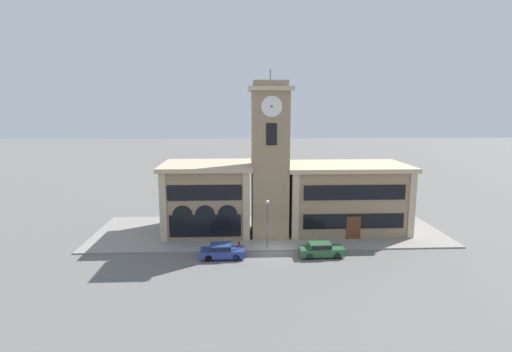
{
  "coord_description": "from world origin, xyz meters",
  "views": [
    {
      "loc": [
        -3.39,
        -37.03,
        13.77
      ],
      "look_at": [
        -1.56,
        3.14,
        6.97
      ],
      "focal_mm": 28.0,
      "sensor_mm": 36.0,
      "label": 1
    }
  ],
  "objects_px": {
    "parked_car_mid": "(321,249)",
    "fire_hydrant": "(239,245)",
    "street_lamp": "(267,216)",
    "parked_car_near": "(222,251)"
  },
  "relations": [
    {
      "from": "parked_car_mid",
      "to": "fire_hydrant",
      "type": "distance_m",
      "value": 7.89
    },
    {
      "from": "parked_car_mid",
      "to": "street_lamp",
      "type": "bearing_deg",
      "value": 156.12
    },
    {
      "from": "parked_car_mid",
      "to": "street_lamp",
      "type": "height_order",
      "value": "street_lamp"
    },
    {
      "from": "parked_car_near",
      "to": "street_lamp",
      "type": "relative_size",
      "value": 0.84
    },
    {
      "from": "parked_car_near",
      "to": "parked_car_mid",
      "type": "distance_m",
      "value": 9.3
    },
    {
      "from": "parked_car_near",
      "to": "parked_car_mid",
      "type": "xyz_separation_m",
      "value": [
        9.3,
        0.0,
        0.0
      ]
    },
    {
      "from": "parked_car_near",
      "to": "fire_hydrant",
      "type": "bearing_deg",
      "value": 46.33
    },
    {
      "from": "street_lamp",
      "to": "fire_hydrant",
      "type": "distance_m",
      "value": 3.99
    },
    {
      "from": "parked_car_mid",
      "to": "parked_car_near",
      "type": "bearing_deg",
      "value": 178.07
    },
    {
      "from": "parked_car_mid",
      "to": "fire_hydrant",
      "type": "height_order",
      "value": "parked_car_mid"
    }
  ]
}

